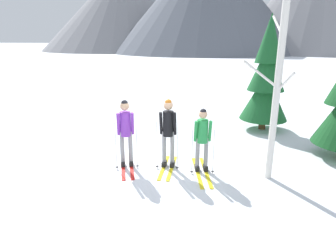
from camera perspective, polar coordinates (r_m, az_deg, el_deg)
The scene contains 6 objects.
ground_plane at distance 7.85m, azimuth -1.39°, elevation -8.51°, with size 400.00×400.00×0.00m, color white.
skier_in_purple at distance 7.81m, azimuth -8.21°, elevation -0.59°, with size 0.84×1.57×1.83m.
skier_in_black at distance 7.68m, azimuth 0.06°, elevation -0.54°, with size 0.61×1.57×1.85m.
skier_in_green at distance 7.52m, azimuth 6.64°, elevation -2.11°, with size 0.71×1.82×1.67m.
pine_tree_mid at distance 11.45m, azimuth 18.50°, elevation 8.70°, with size 1.74×1.74×4.20m.
birch_tree_tall at distance 7.23m, azimuth 20.24°, elevation 6.32°, with size 1.12×1.01×4.24m.
Camera 1 is at (1.59, -6.93, 3.33)m, focal length 31.48 mm.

